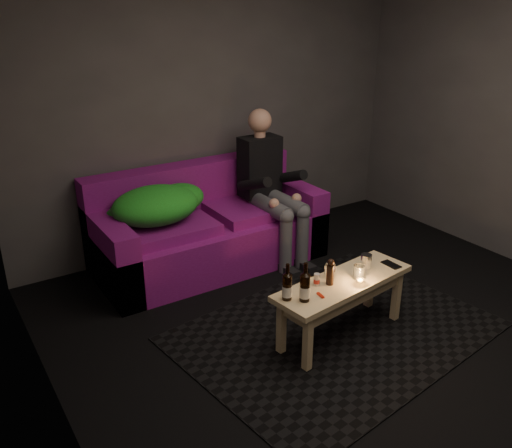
{
  "coord_description": "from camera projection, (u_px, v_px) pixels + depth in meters",
  "views": [
    {
      "loc": [
        -2.41,
        -2.15,
        2.21
      ],
      "look_at": [
        -0.27,
        1.17,
        0.57
      ],
      "focal_mm": 38.0,
      "sensor_mm": 36.0,
      "label": 1
    }
  ],
  "objects": [
    {
      "name": "red_lighter",
      "position": [
        320.0,
        295.0,
        3.49
      ],
      "size": [
        0.03,
        0.07,
        0.01
      ],
      "primitive_type": "cube",
      "rotation": [
        0.0,
        0.0,
        -0.14
      ],
      "color": "red",
      "rests_on": "coffee_table"
    },
    {
      "name": "salt_shaker",
      "position": [
        317.0,
        279.0,
        3.61
      ],
      "size": [
        0.05,
        0.05,
        0.08
      ],
      "primitive_type": "cylinder",
      "rotation": [
        0.0,
        0.0,
        -0.3
      ],
      "color": "silver",
      "rests_on": "coffee_table"
    },
    {
      "name": "tumbler_front",
      "position": [
        359.0,
        272.0,
        3.69
      ],
      "size": [
        0.1,
        0.1,
        0.1
      ],
      "primitive_type": "cylinder",
      "rotation": [
        0.0,
        0.0,
        0.25
      ],
      "color": "white",
      "rests_on": "coffee_table"
    },
    {
      "name": "beer_bottle_b",
      "position": [
        305.0,
        287.0,
        3.4
      ],
      "size": [
        0.07,
        0.07,
        0.27
      ],
      "color": "black",
      "rests_on": "coffee_table"
    },
    {
      "name": "beer_bottle_a",
      "position": [
        287.0,
        286.0,
        3.42
      ],
      "size": [
        0.06,
        0.06,
        0.25
      ],
      "color": "black",
      "rests_on": "coffee_table"
    },
    {
      "name": "sofa",
      "position": [
        207.0,
        230.0,
        4.83
      ],
      "size": [
        1.99,
        0.9,
        0.86
      ],
      "color": "#7E106E",
      "rests_on": "floor"
    },
    {
      "name": "pepper_mill",
      "position": [
        330.0,
        275.0,
        3.61
      ],
      "size": [
        0.06,
        0.06,
        0.14
      ],
      "primitive_type": "cylinder",
      "rotation": [
        0.0,
        0.0,
        0.11
      ],
      "color": "black",
      "rests_on": "coffee_table"
    },
    {
      "name": "rug",
      "position": [
        335.0,
        331.0,
        3.89
      ],
      "size": [
        2.34,
        1.83,
        0.01
      ],
      "primitive_type": "cube",
      "rotation": [
        0.0,
        0.0,
        0.13
      ],
      "color": "black",
      "rests_on": "floor"
    },
    {
      "name": "person",
      "position": [
        270.0,
        183.0,
        4.84
      ],
      "size": [
        0.36,
        0.83,
        1.33
      ],
      "color": "black",
      "rests_on": "sofa"
    },
    {
      "name": "steel_cup",
      "position": [
        366.0,
        261.0,
        3.84
      ],
      "size": [
        0.09,
        0.09,
        0.11
      ],
      "primitive_type": "cylinder",
      "rotation": [
        0.0,
        0.0,
        0.27
      ],
      "color": "silver",
      "rests_on": "coffee_table"
    },
    {
      "name": "coffee_table",
      "position": [
        343.0,
        290.0,
        3.72
      ],
      "size": [
        1.11,
        0.48,
        0.44
      ],
      "rotation": [
        0.0,
        0.0,
        0.13
      ],
      "color": "tan",
      "rests_on": "rug"
    },
    {
      "name": "room",
      "position": [
        350.0,
        96.0,
        3.46
      ],
      "size": [
        4.5,
        4.5,
        4.5
      ],
      "color": "silver",
      "rests_on": "ground"
    },
    {
      "name": "tealight",
      "position": [
        360.0,
        282.0,
        3.63
      ],
      "size": [
        0.06,
        0.06,
        0.04
      ],
      "color": "white",
      "rests_on": "coffee_table"
    },
    {
      "name": "green_blanket",
      "position": [
        159.0,
        204.0,
        4.47
      ],
      "size": [
        0.88,
        0.6,
        0.3
      ],
      "color": "#258B19",
      "rests_on": "sofa"
    },
    {
      "name": "floor",
      "position": [
        381.0,
        347.0,
        3.72
      ],
      "size": [
        4.5,
        4.5,
        0.0
      ],
      "primitive_type": "plane",
      "color": "black",
      "rests_on": "ground"
    },
    {
      "name": "tumbler_back",
      "position": [
        330.0,
        271.0,
        3.72
      ],
      "size": [
        0.08,
        0.08,
        0.09
      ],
      "primitive_type": "cylinder",
      "rotation": [
        0.0,
        0.0,
        -0.01
      ],
      "color": "white",
      "rests_on": "coffee_table"
    },
    {
      "name": "smartphone",
      "position": [
        391.0,
        265.0,
        3.9
      ],
      "size": [
        0.07,
        0.14,
        0.01
      ],
      "primitive_type": "cube",
      "rotation": [
        0.0,
        0.0,
        0.02
      ],
      "color": "black",
      "rests_on": "coffee_table"
    }
  ]
}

